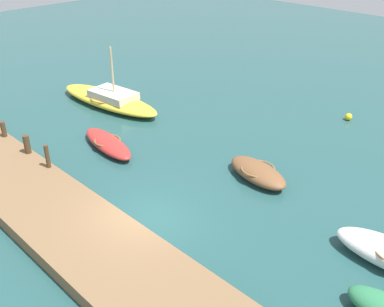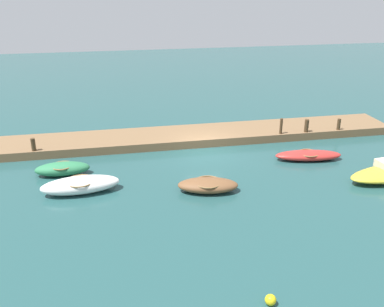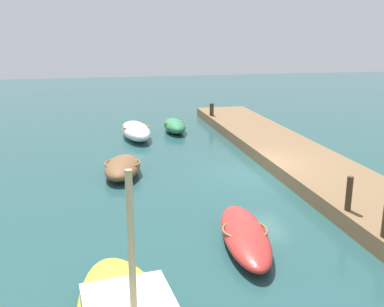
{
  "view_description": "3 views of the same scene",
  "coord_description": "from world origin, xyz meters",
  "px_view_note": "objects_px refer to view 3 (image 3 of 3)",
  "views": [
    {
      "loc": [
        10.6,
        -8.24,
        10.21
      ],
      "look_at": [
        -1.39,
        3.9,
        0.87
      ],
      "focal_mm": 41.65,
      "sensor_mm": 36.0,
      "label": 1
    },
    {
      "loc": [
        5.74,
        24.64,
        10.25
      ],
      "look_at": [
        1.43,
        2.75,
        1.07
      ],
      "focal_mm": 40.23,
      "sensor_mm": 36.0,
      "label": 2
    },
    {
      "loc": [
        -16.34,
        6.32,
        5.68
      ],
      "look_at": [
        -0.33,
        2.8,
        1.16
      ],
      "focal_mm": 41.57,
      "sensor_mm": 36.0,
      "label": 3
    }
  ],
  "objects_px": {
    "rowboat_white": "(136,131)",
    "dinghy_green": "(175,126)",
    "rowboat_red": "(245,235)",
    "mooring_post_mid_east": "(349,194)",
    "rowboat_brown": "(123,167)",
    "mooring_post_east": "(212,109)"
  },
  "relations": [
    {
      "from": "mooring_post_mid_east",
      "to": "mooring_post_east",
      "type": "distance_m",
      "value": 15.79
    },
    {
      "from": "rowboat_red",
      "to": "rowboat_brown",
      "type": "xyz_separation_m",
      "value": [
        6.89,
        2.86,
        0.06
      ]
    },
    {
      "from": "mooring_post_mid_east",
      "to": "mooring_post_east",
      "type": "bearing_deg",
      "value": 0.0
    },
    {
      "from": "rowboat_brown",
      "to": "rowboat_white",
      "type": "relative_size",
      "value": 0.82
    },
    {
      "from": "rowboat_white",
      "to": "mooring_post_mid_east",
      "type": "height_order",
      "value": "mooring_post_mid_east"
    },
    {
      "from": "rowboat_white",
      "to": "mooring_post_mid_east",
      "type": "distance_m",
      "value": 13.84
    },
    {
      "from": "mooring_post_east",
      "to": "rowboat_white",
      "type": "bearing_deg",
      "value": 120.0
    },
    {
      "from": "rowboat_red",
      "to": "mooring_post_mid_east",
      "type": "bearing_deg",
      "value": -73.99
    },
    {
      "from": "rowboat_red",
      "to": "rowboat_brown",
      "type": "height_order",
      "value": "rowboat_brown"
    },
    {
      "from": "mooring_post_mid_east",
      "to": "mooring_post_east",
      "type": "xyz_separation_m",
      "value": [
        15.79,
        0.0,
        -0.14
      ]
    },
    {
      "from": "rowboat_white",
      "to": "dinghy_green",
      "type": "relative_size",
      "value": 1.36
    },
    {
      "from": "dinghy_green",
      "to": "mooring_post_mid_east",
      "type": "relative_size",
      "value": 2.85
    },
    {
      "from": "mooring_post_mid_east",
      "to": "mooring_post_east",
      "type": "height_order",
      "value": "mooring_post_mid_east"
    },
    {
      "from": "rowboat_white",
      "to": "mooring_post_east",
      "type": "xyz_separation_m",
      "value": [
        2.92,
        -5.06,
        0.5
      ]
    },
    {
      "from": "dinghy_green",
      "to": "mooring_post_mid_east",
      "type": "distance_m",
      "value": 14.22
    },
    {
      "from": "rowboat_red",
      "to": "rowboat_white",
      "type": "distance_m",
      "value": 13.42
    },
    {
      "from": "dinghy_green",
      "to": "mooring_post_east",
      "type": "bearing_deg",
      "value": -55.21
    },
    {
      "from": "rowboat_brown",
      "to": "dinghy_green",
      "type": "height_order",
      "value": "dinghy_green"
    },
    {
      "from": "rowboat_white",
      "to": "dinghy_green",
      "type": "height_order",
      "value": "rowboat_white"
    },
    {
      "from": "rowboat_red",
      "to": "rowboat_white",
      "type": "xyz_separation_m",
      "value": [
        13.31,
        1.71,
        0.13
      ]
    },
    {
      "from": "rowboat_red",
      "to": "dinghy_green",
      "type": "distance_m",
      "value": 14.4
    },
    {
      "from": "rowboat_white",
      "to": "dinghy_green",
      "type": "xyz_separation_m",
      "value": [
        1.08,
        -2.35,
        -0.05
      ]
    }
  ]
}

